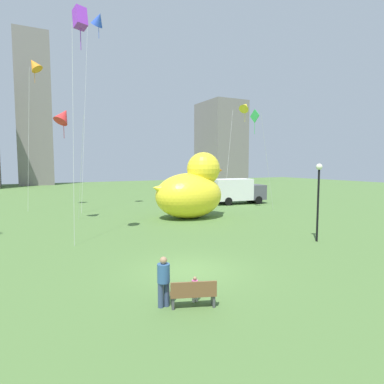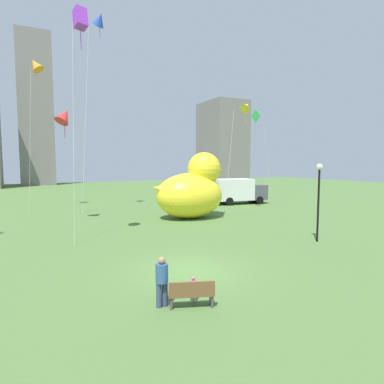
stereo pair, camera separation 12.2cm
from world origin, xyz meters
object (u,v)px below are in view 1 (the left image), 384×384
object	(u,v)px
kite_purple	(80,20)
giant_inflatable_duck	(191,190)
person_child	(195,288)
kite_yellow	(245,107)
lamppost	(318,189)
kite_red	(63,116)
person_adult	(164,279)
park_bench	(193,294)
kite_orange	(34,65)
kite_blue	(98,20)
box_truck	(237,191)
kite_green	(256,120)

from	to	relation	value
kite_purple	giant_inflatable_duck	bearing A→B (deg)	28.17
person_child	kite_yellow	distance (m)	29.45
person_child	lamppost	xyz separation A→B (m)	(10.38, 4.19, 2.67)
giant_inflatable_duck	kite_red	world-z (taller)	kite_red
person_adult	person_child	bearing A→B (deg)	-6.74
park_bench	person_adult	xyz separation A→B (m)	(-0.82, 0.50, 0.45)
park_bench	giant_inflatable_duck	bearing A→B (deg)	63.15
giant_inflatable_duck	person_adult	bearing A→B (deg)	-120.04
kite_orange	kite_yellow	size ratio (longest dim) A/B	1.25
kite_orange	kite_purple	xyz separation A→B (m)	(1.81, -15.96, -1.48)
lamppost	kite_purple	world-z (taller)	kite_purple
lamppost	kite_blue	bearing A→B (deg)	115.47
person_child	kite_yellow	world-z (taller)	kite_yellow
box_truck	kite_orange	xyz separation A→B (m)	(-20.27, 4.72, 12.51)
person_adult	giant_inflatable_duck	size ratio (longest dim) A/B	0.25
kite_green	kite_purple	size ratio (longest dim) A/B	0.74
kite_red	kite_green	distance (m)	17.08
lamppost	kite_red	bearing A→B (deg)	133.13
box_truck	kite_purple	xyz separation A→B (m)	(-18.45, -11.24, 11.03)
lamppost	kite_red	world-z (taller)	kite_red
person_adult	kite_purple	size ratio (longest dim) A/B	0.13
person_child	kite_purple	size ratio (longest dim) A/B	0.07
kite_orange	kite_purple	world-z (taller)	kite_orange
person_child	kite_purple	distance (m)	15.73
kite_green	kite_orange	bearing A→B (deg)	151.66
kite_yellow	kite_red	bearing A→B (deg)	-169.31
park_bench	kite_yellow	size ratio (longest dim) A/B	0.13
person_adult	kite_orange	world-z (taller)	kite_orange
person_child	kite_green	xyz separation A→B (m)	(14.89, 15.94, 8.28)
box_truck	lamppost	bearing A→B (deg)	-109.97
box_truck	kite_yellow	bearing A→B (deg)	-0.42
kite_purple	box_truck	bearing A→B (deg)	31.34
kite_yellow	kite_green	world-z (taller)	kite_yellow
person_child	kite_red	size ratio (longest dim) A/B	0.10
kite_orange	kite_green	distance (m)	21.74
giant_inflatable_duck	kite_yellow	xyz separation A→B (m)	(9.94, 6.18, 8.60)
kite_blue	kite_orange	bearing A→B (deg)	146.69
lamppost	kite_blue	size ratio (longest dim) A/B	0.25
box_truck	kite_red	world-z (taller)	kite_red
box_truck	person_child	bearing A→B (deg)	-127.97
kite_orange	kite_purple	bearing A→B (deg)	-83.51
lamppost	kite_yellow	world-z (taller)	kite_yellow
park_bench	kite_red	bearing A→B (deg)	95.93
person_child	kite_blue	world-z (taller)	kite_blue
park_bench	person_child	bearing A→B (deg)	56.03
lamppost	kite_orange	distance (m)	28.08
kite_orange	kite_blue	xyz separation A→B (m)	(5.39, -3.54, 3.82)
box_truck	kite_blue	size ratio (longest dim) A/B	0.34
kite_yellow	kite_green	bearing A→B (deg)	-116.30
kite_red	kite_purple	distance (m)	8.65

